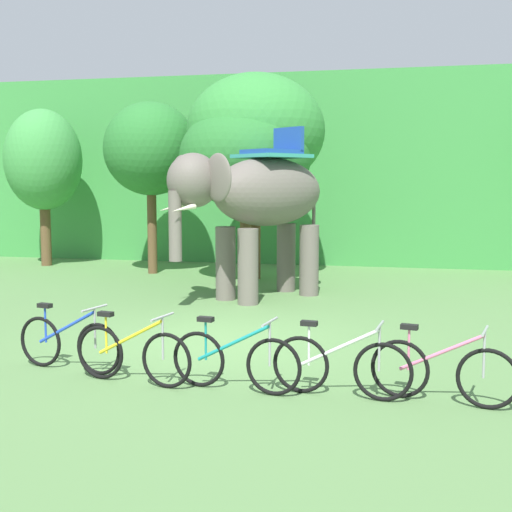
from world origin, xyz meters
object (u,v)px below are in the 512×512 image
(elephant, at_px, (257,199))
(bike_yellow, at_px, (132,354))
(tree_far_right, at_px, (43,161))
(bike_teal, at_px, (235,360))
(bike_pink, at_px, (442,371))
(tree_left, at_px, (151,150))
(tree_far_left, at_px, (245,157))
(bike_white, at_px, (341,366))
(tree_center, at_px, (256,131))
(bike_blue, at_px, (69,343))

(elephant, height_order, bike_yellow, elephant)
(tree_far_right, bearing_deg, bike_teal, -50.95)
(tree_far_right, height_order, bike_yellow, tree_far_right)
(bike_teal, bearing_deg, tree_far_right, 129.05)
(tree_far_right, bearing_deg, elephant, -29.91)
(elephant, distance_m, bike_pink, 7.61)
(tree_left, xyz_separation_m, bike_pink, (7.45, -9.85, -3.07))
(tree_far_left, xyz_separation_m, bike_pink, (4.52, -8.86, -2.80))
(elephant, relative_size, bike_white, 2.30)
(tree_center, relative_size, bike_blue, 3.19)
(tree_far_right, distance_m, bike_white, 15.09)
(tree_far_left, bearing_deg, bike_yellow, -85.61)
(bike_white, bearing_deg, bike_blue, 175.10)
(bike_pink, bearing_deg, tree_far_right, 136.29)
(bike_yellow, bearing_deg, bike_teal, -0.62)
(tree_left, xyz_separation_m, bike_white, (6.28, -9.88, -3.07))
(tree_center, xyz_separation_m, bike_blue, (-0.55, -9.13, -3.48))
(tree_left, relative_size, elephant, 1.22)
(tree_left, xyz_separation_m, tree_far_left, (2.93, -0.99, -0.27))
(tree_far_left, relative_size, bike_yellow, 2.65)
(tree_left, xyz_separation_m, bike_blue, (2.53, -9.56, -3.07))
(tree_far_right, bearing_deg, bike_blue, -58.73)
(tree_center, xyz_separation_m, bike_white, (3.20, -9.45, -3.48))
(elephant, relative_size, bike_pink, 2.32)
(bike_teal, xyz_separation_m, bike_pink, (2.47, 0.08, 0.00))
(tree_left, relative_size, bike_yellow, 2.82)
(tree_far_left, xyz_separation_m, elephant, (0.85, -2.45, -0.98))
(tree_left, relative_size, bike_teal, 2.80)
(bike_teal, xyz_separation_m, bike_white, (1.30, 0.05, 0.00))
(tree_far_right, xyz_separation_m, tree_left, (3.85, -0.95, 0.25))
(tree_left, bearing_deg, elephant, -42.26)
(tree_far_right, xyz_separation_m, elephant, (7.63, -4.39, -1.00))
(tree_far_right, distance_m, bike_pink, 15.89)
(tree_left, xyz_separation_m, bike_yellow, (3.62, -9.92, -3.07))
(tree_far_right, distance_m, bike_yellow, 13.48)
(elephant, bearing_deg, tree_left, 137.74)
(tree_far_left, distance_m, elephant, 2.77)
(elephant, bearing_deg, tree_center, 103.16)
(tree_far_right, height_order, bike_teal, tree_far_right)
(elephant, bearing_deg, bike_pink, -60.21)
(elephant, height_order, bike_blue, elephant)
(tree_far_left, height_order, tree_center, tree_center)
(tree_left, distance_m, bike_blue, 10.35)
(elephant, height_order, bike_teal, elephant)
(tree_far_right, xyz_separation_m, tree_center, (6.93, -1.38, 0.66))
(tree_center, height_order, bike_teal, tree_center)
(tree_center, bearing_deg, bike_teal, -78.68)
(tree_far_left, distance_m, bike_yellow, 9.38)
(elephant, xyz_separation_m, bike_pink, (3.67, -6.41, -1.82))
(bike_teal, bearing_deg, tree_far_left, 102.89)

